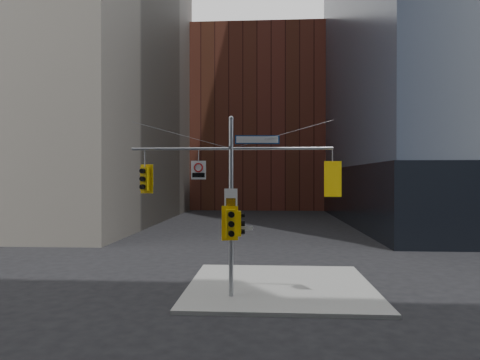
# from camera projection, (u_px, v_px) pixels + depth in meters

# --- Properties ---
(ground) EXTENTS (160.00, 160.00, 0.00)m
(ground) POSITION_uv_depth(u_px,v_px,m) (226.00, 316.00, 14.95)
(ground) COLOR black
(ground) RESTS_ON ground
(sidewalk_corner) EXTENTS (8.00, 8.00, 0.15)m
(sidewalk_corner) POSITION_uv_depth(u_px,v_px,m) (280.00, 286.00, 18.82)
(sidewalk_corner) COLOR gray
(sidewalk_corner) RESTS_ON ground
(brick_midrise) EXTENTS (26.00, 20.00, 28.00)m
(brick_midrise) POSITION_uv_depth(u_px,v_px,m) (258.00, 124.00, 72.76)
(brick_midrise) COLOR maroon
(brick_midrise) RESTS_ON ground
(signal_assembly) EXTENTS (8.00, 0.80, 7.30)m
(signal_assembly) POSITION_uv_depth(u_px,v_px,m) (231.00, 189.00, 16.91)
(signal_assembly) COLOR #96989E
(signal_assembly) RESTS_ON ground
(traffic_light_west_arm) EXTENTS (0.55, 0.51, 1.17)m
(traffic_light_west_arm) POSITION_uv_depth(u_px,v_px,m) (145.00, 179.00, 17.14)
(traffic_light_west_arm) COLOR yellow
(traffic_light_west_arm) RESTS_ON ground
(traffic_light_east_arm) EXTENTS (0.66, 0.54, 1.38)m
(traffic_light_east_arm) POSITION_uv_depth(u_px,v_px,m) (332.00, 179.00, 16.67)
(traffic_light_east_arm) COLOR yellow
(traffic_light_east_arm) RESTS_ON ground
(traffic_light_pole_side) EXTENTS (0.40, 0.34, 0.99)m
(traffic_light_pole_side) POSITION_uv_depth(u_px,v_px,m) (239.00, 223.00, 16.91)
(traffic_light_pole_side) COLOR yellow
(traffic_light_pole_side) RESTS_ON ground
(traffic_light_pole_front) EXTENTS (0.64, 0.59, 1.37)m
(traffic_light_pole_front) POSITION_uv_depth(u_px,v_px,m) (230.00, 224.00, 16.65)
(traffic_light_pole_front) COLOR yellow
(traffic_light_pole_front) RESTS_ON ground
(street_sign_blade) EXTENTS (1.76, 0.20, 0.34)m
(street_sign_blade) POSITION_uv_depth(u_px,v_px,m) (257.00, 140.00, 16.84)
(street_sign_blade) COLOR navy
(street_sign_blade) RESTS_ON ground
(regulatory_sign_arm) EXTENTS (0.59, 0.06, 0.74)m
(regulatory_sign_arm) POSITION_uv_depth(u_px,v_px,m) (198.00, 170.00, 16.97)
(regulatory_sign_arm) COLOR silver
(regulatory_sign_arm) RESTS_ON ground
(regulatory_sign_pole) EXTENTS (0.52, 0.08, 0.68)m
(regulatory_sign_pole) POSITION_uv_depth(u_px,v_px,m) (231.00, 198.00, 16.80)
(regulatory_sign_pole) COLOR silver
(regulatory_sign_pole) RESTS_ON ground
(street_blade_ew) EXTENTS (0.82, 0.05, 0.16)m
(street_blade_ew) POSITION_uv_depth(u_px,v_px,m) (242.00, 228.00, 16.90)
(street_blade_ew) COLOR silver
(street_blade_ew) RESTS_ON ground
(street_blade_ns) EXTENTS (0.05, 0.82, 0.16)m
(street_blade_ns) POSITION_uv_depth(u_px,v_px,m) (232.00, 230.00, 17.38)
(street_blade_ns) COLOR #145926
(street_blade_ns) RESTS_ON ground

